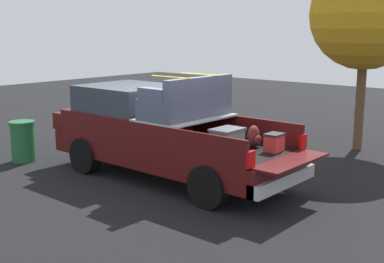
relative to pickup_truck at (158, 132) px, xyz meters
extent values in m
plane|color=black|center=(-0.37, 0.00, -0.97)|extent=(40.00, 40.00, 0.00)
cube|color=#470F0F|center=(-0.37, 0.00, -0.36)|extent=(5.50, 1.92, 0.48)
cube|color=black|center=(-1.57, 0.00, -0.10)|extent=(2.80, 1.80, 0.04)
cube|color=#470F0F|center=(-1.57, 0.93, 0.13)|extent=(2.80, 0.06, 0.50)
cube|color=#470F0F|center=(-1.57, -0.93, 0.13)|extent=(2.80, 0.06, 0.50)
cube|color=#470F0F|center=(-0.20, 0.00, 0.13)|extent=(0.06, 1.80, 0.50)
cube|color=#470F0F|center=(-3.24, 0.00, -0.10)|extent=(0.55, 1.80, 0.04)
cube|color=#B2B2B7|center=(-0.79, 0.00, 0.40)|extent=(1.25, 1.92, 0.04)
cube|color=#470F0F|center=(0.98, 0.00, 0.13)|extent=(2.30, 1.92, 0.50)
cube|color=#2D3842|center=(0.88, 0.00, 0.66)|extent=(1.94, 1.76, 0.56)
cube|color=#470F0F|center=(2.33, 0.00, 0.07)|extent=(0.40, 1.82, 0.38)
cube|color=#B2B2B7|center=(-3.09, 0.00, -0.48)|extent=(0.24, 1.92, 0.24)
cube|color=red|center=(-2.99, 0.88, 0.06)|extent=(0.06, 0.20, 0.28)
cube|color=red|center=(-2.99, -0.88, 0.06)|extent=(0.06, 0.20, 0.28)
cylinder|color=black|center=(1.38, 0.88, -0.58)|extent=(0.79, 0.30, 0.79)
cylinder|color=black|center=(1.38, -0.88, -0.58)|extent=(0.79, 0.30, 0.79)
cylinder|color=black|center=(-2.12, 0.88, -0.58)|extent=(0.79, 0.30, 0.79)
cylinder|color=black|center=(-2.12, -0.88, -0.58)|extent=(0.79, 0.30, 0.79)
cube|color=slate|center=(-2.17, 0.42, 0.14)|extent=(0.40, 0.55, 0.44)
cube|color=#505359|center=(-2.17, 0.42, 0.38)|extent=(0.44, 0.59, 0.05)
ellipsoid|color=black|center=(-1.96, -0.12, 0.14)|extent=(0.20, 0.33, 0.44)
ellipsoid|color=black|center=(-2.07, -0.12, 0.07)|extent=(0.09, 0.23, 0.19)
ellipsoid|color=maroon|center=(-2.15, -0.44, 0.13)|extent=(0.20, 0.32, 0.42)
ellipsoid|color=maroon|center=(-2.26, -0.44, 0.07)|extent=(0.09, 0.22, 0.18)
cube|color=red|center=(-2.67, -0.37, 0.07)|extent=(0.26, 0.34, 0.30)
cube|color=#262628|center=(-2.67, -0.37, 0.24)|extent=(0.28, 0.36, 0.04)
cube|color=#4C5166|center=(-0.79, 0.00, 0.63)|extent=(0.90, 1.92, 0.42)
cube|color=#4C5166|center=(-1.17, 0.00, 1.04)|extent=(0.16, 1.92, 0.40)
cube|color=#4C5166|center=(-0.74, 0.86, 0.95)|extent=(0.66, 0.20, 0.22)
cube|color=#4C5166|center=(-0.74, -0.86, 0.95)|extent=(0.66, 0.20, 0.22)
cube|color=yellow|center=(-0.79, 0.43, 1.25)|extent=(1.00, 0.03, 0.02)
cube|color=yellow|center=(-0.79, -0.43, 1.25)|extent=(1.00, 0.03, 0.02)
cylinder|color=brown|center=(-2.28, -5.22, 0.36)|extent=(0.24, 0.24, 2.66)
sphere|color=#C18A19|center=(-2.28, -5.22, 2.54)|extent=(2.81, 2.81, 2.81)
cylinder|color=#1E592D|center=(3.31, 1.25, -0.52)|extent=(0.56, 0.56, 0.90)
cylinder|color=#1E592D|center=(3.31, 1.25, -0.03)|extent=(0.60, 0.60, 0.08)
camera|label=1|loc=(-7.47, 7.56, 2.13)|focal=47.24mm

